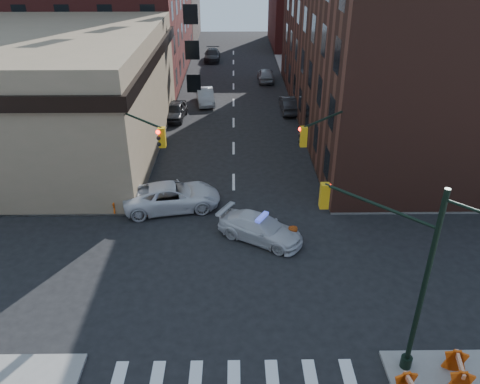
{
  "coord_description": "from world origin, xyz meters",
  "views": [
    {
      "loc": [
        0.08,
        -19.19,
        15.1
      ],
      "look_at": [
        0.38,
        4.48,
        2.2
      ],
      "focal_mm": 35.0,
      "sensor_mm": 36.0,
      "label": 1
    }
  ],
  "objects_px": {
    "pedestrian_a": "(98,195)",
    "barrel_bank": "(144,209)",
    "parked_car_wnear": "(175,111)",
    "parked_car_wfar": "(205,96)",
    "pickup": "(172,196)",
    "pedestrian_b": "(39,199)",
    "police_car": "(260,228)",
    "parked_car_enear": "(290,104)",
    "barricade_nw_a": "(123,206)",
    "barrel_road": "(293,235)"
  },
  "relations": [
    {
      "from": "pedestrian_a",
      "to": "barrel_bank",
      "type": "bearing_deg",
      "value": -0.44
    },
    {
      "from": "pickup",
      "to": "pedestrian_b",
      "type": "xyz_separation_m",
      "value": [
        -8.11,
        -0.44,
        0.11
      ]
    },
    {
      "from": "police_car",
      "to": "parked_car_enear",
      "type": "xyz_separation_m",
      "value": [
        3.99,
        22.12,
        0.07
      ]
    },
    {
      "from": "parked_car_wfar",
      "to": "pedestrian_a",
      "type": "bearing_deg",
      "value": -111.85
    },
    {
      "from": "pedestrian_b",
      "to": "barricade_nw_a",
      "type": "distance_m",
      "value": 5.17
    },
    {
      "from": "pickup",
      "to": "parked_car_wnear",
      "type": "relative_size",
      "value": 1.31
    },
    {
      "from": "pickup",
      "to": "barrel_road",
      "type": "distance_m",
      "value": 8.15
    },
    {
      "from": "police_car",
      "to": "barrel_road",
      "type": "relative_size",
      "value": 5.38
    },
    {
      "from": "parked_car_enear",
      "to": "pickup",
      "type": "bearing_deg",
      "value": 61.9
    },
    {
      "from": "pickup",
      "to": "parked_car_wnear",
      "type": "height_order",
      "value": "pickup"
    },
    {
      "from": "barricade_nw_a",
      "to": "pedestrian_b",
      "type": "bearing_deg",
      "value": -177.55
    },
    {
      "from": "pedestrian_a",
      "to": "barricade_nw_a",
      "type": "height_order",
      "value": "pedestrian_a"
    },
    {
      "from": "barrel_bank",
      "to": "barrel_road",
      "type": "bearing_deg",
      "value": -18.79
    },
    {
      "from": "pedestrian_a",
      "to": "barrel_bank",
      "type": "height_order",
      "value": "pedestrian_a"
    },
    {
      "from": "parked_car_wnear",
      "to": "barrel_bank",
      "type": "relative_size",
      "value": 4.97
    },
    {
      "from": "parked_car_wnear",
      "to": "pedestrian_b",
      "type": "relative_size",
      "value": 2.89
    },
    {
      "from": "parked_car_wnear",
      "to": "parked_car_enear",
      "type": "distance_m",
      "value": 11.16
    },
    {
      "from": "parked_car_enear",
      "to": "pedestrian_b",
      "type": "xyz_separation_m",
      "value": [
        -17.48,
        -18.98,
        0.16
      ]
    },
    {
      "from": "parked_car_enear",
      "to": "pedestrian_a",
      "type": "xyz_separation_m",
      "value": [
        -13.87,
        -18.89,
        0.37
      ]
    },
    {
      "from": "barrel_bank",
      "to": "police_car",
      "type": "bearing_deg",
      "value": -21.08
    },
    {
      "from": "parked_car_wnear",
      "to": "barricade_nw_a",
      "type": "relative_size",
      "value": 3.96
    },
    {
      "from": "parked_car_enear",
      "to": "parked_car_wnear",
      "type": "bearing_deg",
      "value": 8.39
    },
    {
      "from": "parked_car_wfar",
      "to": "parked_car_enear",
      "type": "xyz_separation_m",
      "value": [
        8.4,
        -2.69,
        0.01
      ]
    },
    {
      "from": "parked_car_enear",
      "to": "barrel_bank",
      "type": "bearing_deg",
      "value": 59.16
    },
    {
      "from": "parked_car_wfar",
      "to": "barrel_bank",
      "type": "height_order",
      "value": "parked_car_wfar"
    },
    {
      "from": "barrel_bank",
      "to": "pedestrian_a",
      "type": "bearing_deg",
      "value": 169.64
    },
    {
      "from": "police_car",
      "to": "pedestrian_b",
      "type": "distance_m",
      "value": 13.85
    },
    {
      "from": "pickup",
      "to": "parked_car_wfar",
      "type": "distance_m",
      "value": 21.26
    },
    {
      "from": "barrel_bank",
      "to": "barricade_nw_a",
      "type": "height_order",
      "value": "barricade_nw_a"
    },
    {
      "from": "police_car",
      "to": "parked_car_wfar",
      "type": "height_order",
      "value": "parked_car_wfar"
    },
    {
      "from": "police_car",
      "to": "barrel_bank",
      "type": "relative_size",
      "value": 5.36
    },
    {
      "from": "parked_car_wnear",
      "to": "barrel_bank",
      "type": "bearing_deg",
      "value": -85.03
    },
    {
      "from": "police_car",
      "to": "parked_car_enear",
      "type": "relative_size",
      "value": 1.04
    },
    {
      "from": "police_car",
      "to": "parked_car_enear",
      "type": "height_order",
      "value": "parked_car_enear"
    },
    {
      "from": "parked_car_wnear",
      "to": "barricade_nw_a",
      "type": "height_order",
      "value": "parked_car_wnear"
    },
    {
      "from": "parked_car_wnear",
      "to": "pedestrian_a",
      "type": "height_order",
      "value": "pedestrian_a"
    },
    {
      "from": "parked_car_wnear",
      "to": "barrel_bank",
      "type": "distance_m",
      "value": 17.54
    },
    {
      "from": "parked_car_wfar",
      "to": "barricade_nw_a",
      "type": "bearing_deg",
      "value": -107.76
    },
    {
      "from": "police_car",
      "to": "barrel_road",
      "type": "xyz_separation_m",
      "value": [
        1.8,
        -0.29,
        -0.26
      ]
    },
    {
      "from": "pedestrian_b",
      "to": "barrel_road",
      "type": "height_order",
      "value": "pedestrian_b"
    },
    {
      "from": "parked_car_enear",
      "to": "barrel_bank",
      "type": "height_order",
      "value": "parked_car_enear"
    },
    {
      "from": "police_car",
      "to": "barrel_bank",
      "type": "xyz_separation_m",
      "value": [
        -7.01,
        2.7,
        -0.26
      ]
    },
    {
      "from": "police_car",
      "to": "barricade_nw_a",
      "type": "bearing_deg",
      "value": 102.15
    },
    {
      "from": "pickup",
      "to": "pedestrian_a",
      "type": "xyz_separation_m",
      "value": [
        -4.51,
        -0.34,
        0.32
      ]
    },
    {
      "from": "pedestrian_a",
      "to": "pedestrian_b",
      "type": "distance_m",
      "value": 3.61
    },
    {
      "from": "pickup",
      "to": "pedestrian_a",
      "type": "relative_size",
      "value": 3.0
    },
    {
      "from": "pedestrian_b",
      "to": "barrel_bank",
      "type": "distance_m",
      "value": 6.51
    },
    {
      "from": "parked_car_wfar",
      "to": "barricade_nw_a",
      "type": "xyz_separation_m",
      "value": [
        -3.94,
        -22.01,
        -0.19
      ]
    },
    {
      "from": "pedestrian_b",
      "to": "barrel_bank",
      "type": "xyz_separation_m",
      "value": [
        6.48,
        -0.43,
        -0.48
      ]
    },
    {
      "from": "pickup",
      "to": "parked_car_wfar",
      "type": "relative_size",
      "value": 1.29
    }
  ]
}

